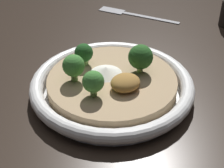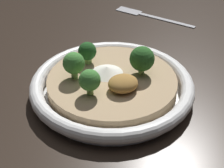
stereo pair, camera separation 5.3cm
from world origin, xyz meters
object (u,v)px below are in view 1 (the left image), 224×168
broccoli_back_left (84,53)px  broccoli_front_right (141,57)px  risotto_bowl (112,85)px  broccoli_front_left (93,82)px  broccoli_left (74,66)px  fork_utensil (130,14)px

broccoli_back_left → broccoli_front_right: 0.09m
risotto_bowl → broccoli_front_left: 0.06m
broccoli_front_right → risotto_bowl: bearing=167.0°
broccoli_left → fork_utensil: (0.26, 0.20, -0.05)m
fork_utensil → broccoli_front_right: bearing=116.2°
risotto_bowl → broccoli_left: 0.07m
broccoli_left → broccoli_front_right: broccoli_front_right is taller
broccoli_left → broccoli_back_left: broccoli_left is taller
broccoli_front_left → risotto_bowl: bearing=24.1°
broccoli_front_left → fork_utensil: broccoli_front_left is taller
broccoli_back_left → fork_utensil: 0.28m
risotto_bowl → broccoli_back_left: broccoli_back_left is taller
risotto_bowl → broccoli_back_left: 0.07m
risotto_bowl → broccoli_front_left: bearing=-155.9°
fork_utensil → broccoli_front_left: bearing=104.8°
broccoli_front_right → fork_utensil: bearing=55.2°
broccoli_left → broccoli_back_left: bearing=40.7°
broccoli_front_left → broccoli_back_left: broccoli_front_left is taller
broccoli_front_left → fork_utensil: (0.26, 0.25, -0.05)m
broccoli_back_left → fork_utensil: broccoli_back_left is taller
broccoli_front_left → broccoli_back_left: size_ratio=1.11×
broccoli_front_right → fork_utensil: broccoli_front_right is taller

